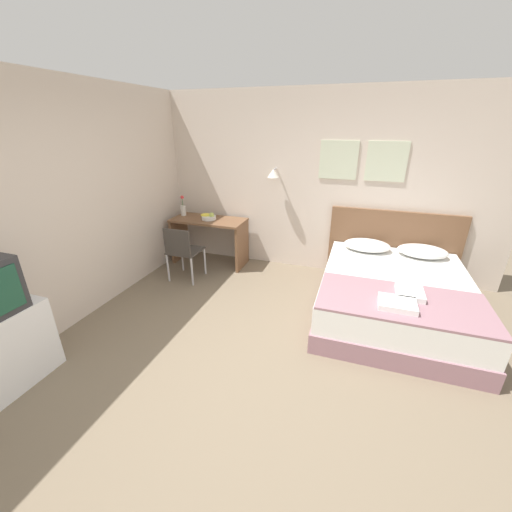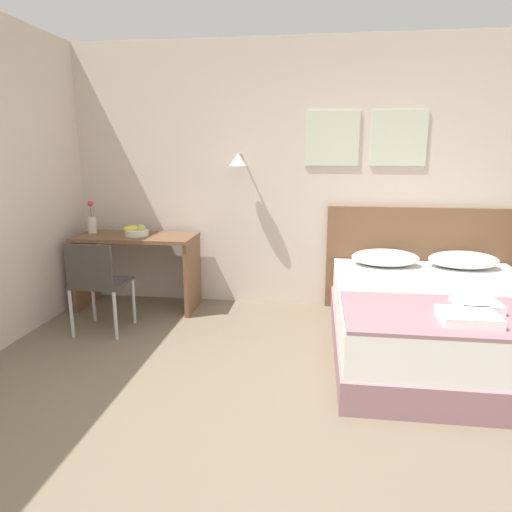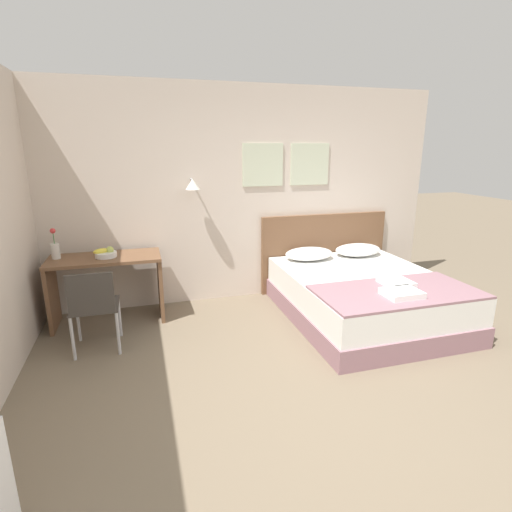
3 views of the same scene
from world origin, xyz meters
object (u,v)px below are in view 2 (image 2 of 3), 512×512
Objects in this scene: pillow_right at (463,260)px; desk at (137,258)px; folded_towel_near_foot at (476,303)px; fruit_bowl at (136,232)px; throw_blanket at (470,316)px; folded_towel_mid_bed at (468,317)px; pillow_left at (385,258)px; desk_chair at (96,280)px; bed at (442,323)px; flower_vase at (92,222)px; headboard at (417,259)px.

pillow_right is 0.53× the size of desk.
desk reaches higher than pillow_right.
fruit_bowl is at bearing 157.68° from folded_towel_near_foot.
folded_towel_mid_bed is (-0.06, -0.14, 0.04)m from throw_blanket.
throw_blanket is at bearing -104.49° from pillow_right.
pillow_left is 0.76× the size of desk_chair.
bed is 0.80m from folded_towel_mid_bed.
throw_blanket is at bearing -23.08° from flower_vase.
bed is at bearing 90.00° from throw_blanket.
desk_chair is 0.78m from fruit_bowl.
flower_vase reaches higher than folded_towel_mid_bed.
bed is 2.91m from desk.
folded_towel_near_foot is (-0.27, -1.22, -0.02)m from pillow_right.
fruit_bowl reaches higher than pillow_right.
pillow_right is at bearing 0.82° from fruit_bowl.
bed is at bearing -14.84° from desk.
flower_vase reaches higher than headboard.
folded_towel_near_foot is 2.99m from desk_chair.
desk_chair is at bearing -95.95° from desk.
bed is 0.91m from pillow_left.
headboard is 1.51m from folded_towel_near_foot.
bed is 2.93m from fruit_bowl.
folded_towel_near_foot is 3.10m from fruit_bowl.
folded_towel_mid_bed is (-0.06, -1.79, 0.05)m from headboard.
desk is at bearing 151.66° from folded_towel_mid_bed.
desk is at bearing -7.67° from flower_vase.
folded_towel_near_foot is 1.34× the size of fruit_bowl.
fruit_bowl is at bearing -178.94° from pillow_left.
pillow_left is 2.49× the size of fruit_bowl.
fruit_bowl is (-2.78, 1.32, 0.26)m from throw_blanket.
folded_towel_near_foot and folded_towel_mid_bed have the same top height.
folded_towel_near_foot is (0.08, 0.14, 0.04)m from throw_blanket.
headboard is 5.38× the size of flower_vase.
desk is 3.55× the size of flower_vase.
fruit_bowl is (-3.14, -0.04, 0.20)m from pillow_right.
bed is 1.09m from headboard.
pillow_right is at bearing 13.17° from desk_chair.
bed is at bearing 100.20° from folded_towel_near_foot.
folded_towel_mid_bed is (0.30, -1.51, -0.02)m from pillow_left.
fruit_bowl is (0.09, 0.71, 0.30)m from desk_chair.
bed is 1.26× the size of throw_blanket.
throw_blanket is 3.10m from desk.
pillow_left is 0.53× the size of desk.
desk is at bearing -179.35° from pillow_left.
desk reaches higher than pillow_left.
throw_blanket is at bearing -25.52° from desk.
pillow_left is at bearing 16.67° from desk_chair.
folded_towel_near_foot is 0.41× the size of desk_chair.
pillow_right is 1.86× the size of folded_towel_near_foot.
folded_towel_near_foot is 1.01× the size of flower_vase.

